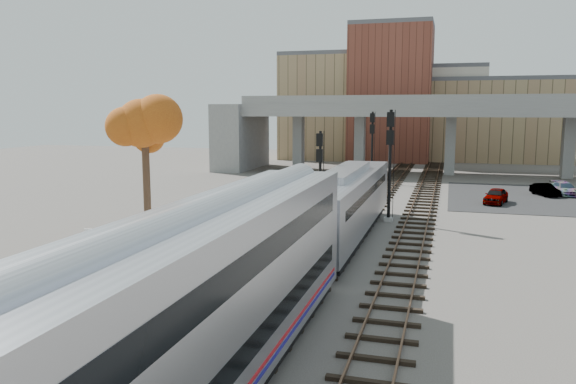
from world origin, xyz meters
The scene contains 17 objects.
ground centered at (0.00, 0.00, 0.00)m, with size 160.00×160.00×0.00m, color #47423D.
platform centered at (-7.25, 0.00, 0.17)m, with size 4.50×60.00×0.35m, color #9E9E99.
yellow_strip centered at (-5.35, 0.00, 0.35)m, with size 0.70×60.00×0.01m, color yellow.
tracks centered at (0.93, 12.50, 0.08)m, with size 10.70×95.00×0.25m.
overpass centered at (4.92, 45.00, 5.81)m, with size 54.00×12.00×9.50m.
buildings_far centered at (1.26, 66.57, 7.88)m, with size 43.00×21.00×20.60m.
parking_lot centered at (14.00, 28.00, 0.02)m, with size 14.00×18.00×0.04m, color black.
locomotive centered at (1.00, 7.50, 2.28)m, with size 3.02×19.05×4.10m.
coach centered at (1.00, -15.11, 2.80)m, with size 3.03×25.00×5.00m.
signal_mast_near centered at (-1.10, 9.82, 3.09)m, with size 0.60×0.64×6.47m.
signal_mast_mid centered at (3.00, 13.66, 4.03)m, with size 0.60×0.64×7.84m.
signal_mast_far centered at (-1.10, 34.89, 3.88)m, with size 0.60×0.64×7.62m.
station_sign centered at (-8.00, -4.76, 1.98)m, with size 0.90×0.14×2.27m.
tree centered at (-10.32, 3.84, 6.69)m, with size 3.60×3.60×9.01m.
car_a centered at (10.85, 23.73, 0.69)m, with size 1.53×3.81×1.30m, color #99999E.
car_b centered at (15.49, 29.47, 0.60)m, with size 1.18×3.40×1.12m, color #99999E.
car_c centered at (17.28, 30.48, 0.62)m, with size 1.63×4.01×1.16m, color #99999E.
Camera 1 is at (6.99, -25.66, 7.85)m, focal length 35.00 mm.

